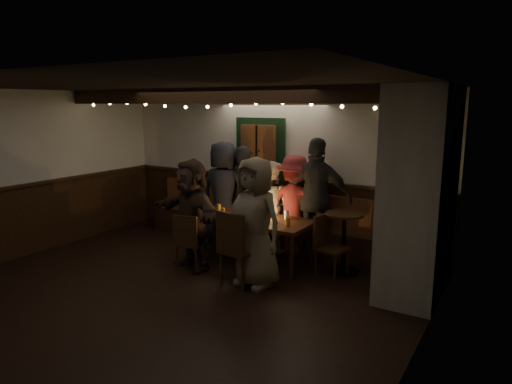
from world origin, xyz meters
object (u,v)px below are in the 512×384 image
Objects in this scene: person_e at (317,199)px; chair_near_left at (188,239)px; person_a at (224,192)px; person_g at (255,222)px; person_d at (294,205)px; high_top at (344,235)px; chair_near_right at (236,245)px; chair_end at (327,242)px; person_b at (244,195)px; dining_table at (249,221)px; person_f at (191,214)px; person_c at (270,206)px.

chair_near_left is at bearing 40.86° from person_e.
person_g is at bearing 132.97° from person_a.
person_d is at bearing 105.33° from person_g.
person_e is at bearing 147.00° from high_top.
person_e is (1.33, 1.48, 0.47)m from chair_near_left.
chair_near_right is 0.59× the size of person_g.
person_b is at bearing 160.16° from chair_end.
dining_table is 1.43m from high_top.
dining_table is at bearing -167.37° from high_top.
chair_near_right is 1.17× the size of high_top.
person_a reaches higher than person_f.
person_a reaches higher than high_top.
person_c is (-0.00, 0.66, 0.11)m from dining_table.
person_f reaches higher than chair_near_left.
person_f is at bearing 99.94° from person_b.
chair_end is 1.98m from person_f.
person_c is at bearing -4.09° from person_e.
person_e reaches higher than person_f.
person_f is at bearing -153.15° from high_top.
chair_end is 0.46× the size of person_e.
person_g is at bearing 114.97° from person_c.
chair_near_right is 1.60m from high_top.
chair_near_right is 0.99m from person_f.
dining_table is 0.99m from chair_near_right.
person_b reaches higher than dining_table.
person_b is at bearing 107.92° from person_f.
person_a is 1.38m from person_f.
person_e reaches higher than chair_near_right.
person_b is 1.05× the size of person_f.
person_d is 1.69m from person_f.
person_a is (-1.30, 1.57, 0.31)m from chair_near_right.
person_c is at bearing 155.31° from chair_end.
person_g reaches higher than high_top.
person_b is 1.06× the size of person_d.
chair_end is at bearing 118.55° from person_e.
person_b is 0.97m from person_d.
person_g is (0.19, 0.17, 0.29)m from chair_near_right.
person_c is 0.42m from person_d.
chair_near_right is 0.69× the size of person_c.
person_e is at bearing 177.82° from person_a.
person_f reaches higher than chair_near_right.
person_b is at bearing 167.77° from high_top.
chair_near_right is (0.91, -0.14, 0.10)m from chair_near_left.
high_top is 0.49× the size of person_a.
person_e reaches higher than person_d.
person_d is 1.46m from person_g.
person_d is 0.41m from person_e.
person_a is at bearing -5.45° from person_e.
chair_near_right is at bearing 79.24° from person_d.
person_g is at bearing 86.58° from person_d.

